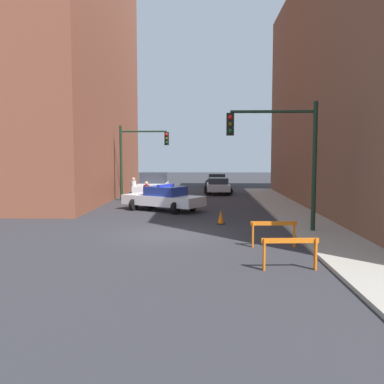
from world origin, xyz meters
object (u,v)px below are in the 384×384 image
(traffic_light_far, at_px, (137,152))
(barrier_mid, at_px, (274,229))
(parked_car_near, at_px, (218,186))
(traffic_cone, at_px, (221,217))
(traffic_light_near, at_px, (286,146))
(white_truck, at_px, (152,186))
(pedestrian_corner, at_px, (134,189))
(police_car, at_px, (164,198))
(parked_car_mid, at_px, (217,180))
(barrier_front, at_px, (290,248))
(pedestrian_crossing, at_px, (147,195))

(traffic_light_far, relative_size, barrier_mid, 3.25)
(parked_car_near, xyz_separation_m, traffic_cone, (-0.29, -15.29, -0.36))
(traffic_light_near, xyz_separation_m, parked_car_near, (-2.22, 17.51, -2.86))
(white_truck, height_order, parked_car_near, white_truck)
(barrier_mid, bearing_deg, pedestrian_corner, 117.41)
(traffic_light_near, height_order, police_car, traffic_light_near)
(parked_car_mid, bearing_deg, traffic_cone, -91.18)
(parked_car_mid, distance_m, traffic_cone, 22.89)
(traffic_light_near, bearing_deg, parked_car_mid, 94.85)
(white_truck, relative_size, pedestrian_corner, 3.26)
(police_car, distance_m, barrier_front, 13.35)
(police_car, distance_m, barrier_mid, 10.63)
(traffic_light_near, xyz_separation_m, parked_car_mid, (-2.13, 25.11, -2.86))
(barrier_front, relative_size, traffic_cone, 2.44)
(pedestrian_corner, bearing_deg, white_truck, -13.05)
(traffic_cone, bearing_deg, barrier_front, -78.20)
(pedestrian_crossing, bearing_deg, traffic_light_near, 81.57)
(traffic_cone, bearing_deg, pedestrian_crossing, 130.13)
(pedestrian_corner, height_order, barrier_front, pedestrian_corner)
(barrier_mid, relative_size, traffic_cone, 2.44)
(pedestrian_crossing, height_order, pedestrian_corner, same)
(pedestrian_crossing, height_order, barrier_mid, pedestrian_crossing)
(white_truck, bearing_deg, parked_car_near, 41.04)
(traffic_light_near, bearing_deg, pedestrian_crossing, 132.97)
(barrier_front, bearing_deg, traffic_cone, 101.80)
(police_car, height_order, barrier_front, police_car)
(white_truck, height_order, parked_car_mid, white_truck)
(white_truck, height_order, barrier_front, white_truck)
(barrier_front, relative_size, barrier_mid, 1.00)
(traffic_light_near, relative_size, barrier_front, 3.25)
(pedestrian_crossing, bearing_deg, white_truck, -137.35)
(police_car, relative_size, parked_car_mid, 1.16)
(traffic_light_far, height_order, police_car, traffic_light_far)
(pedestrian_corner, bearing_deg, traffic_light_far, 9.61)
(traffic_light_far, xyz_separation_m, parked_car_near, (5.81, 5.24, -2.72))
(white_truck, xyz_separation_m, barrier_front, (6.22, -18.96, -0.29))
(traffic_light_near, relative_size, traffic_light_far, 1.00)
(barrier_front, height_order, barrier_mid, same)
(barrier_front, bearing_deg, police_car, 110.86)
(pedestrian_crossing, relative_size, traffic_cone, 2.53)
(barrier_front, bearing_deg, parked_car_mid, 92.36)
(parked_car_near, height_order, parked_car_mid, same)
(traffic_light_far, height_order, traffic_cone, traffic_light_far)
(white_truck, height_order, pedestrian_crossing, white_truck)
(police_car, bearing_deg, parked_car_mid, 20.03)
(pedestrian_corner, distance_m, barrier_mid, 15.78)
(barrier_front, height_order, traffic_cone, barrier_front)
(white_truck, height_order, pedestrian_corner, white_truck)
(white_truck, xyz_separation_m, barrier_mid, (6.23, -15.99, -0.29))
(parked_car_mid, relative_size, pedestrian_crossing, 2.59)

